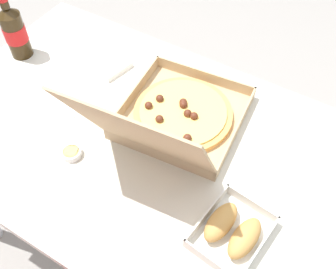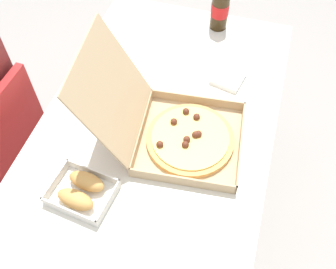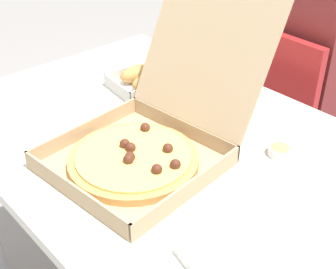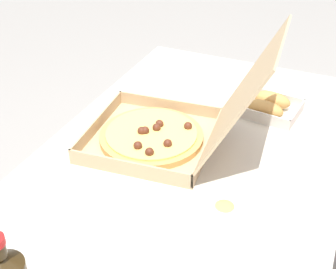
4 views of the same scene
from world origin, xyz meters
TOP-DOWN VIEW (x-y plane):
  - ground_plane at (0.00, 0.00)m, footprint 10.00×10.00m
  - dining_table at (0.00, 0.00)m, footprint 1.34×0.81m
  - pizza_box_open at (-0.04, -0.08)m, footprint 0.39×0.53m
  - bread_side_box at (-0.33, 0.14)m, footprint 0.17×0.21m
  - cola_bottle at (0.58, -0.09)m, footprint 0.07×0.07m
  - paper_menu at (0.34, 0.09)m, footprint 0.23×0.19m
  - napkin_pile at (0.28, -0.20)m, footprint 0.13×0.13m
  - dipping_sauce_cup at (0.16, 0.15)m, footprint 0.06×0.06m

SIDE VIEW (x-z plane):
  - ground_plane at x=0.00m, z-range 0.00..0.00m
  - dining_table at x=0.00m, z-range 0.28..0.98m
  - paper_menu at x=0.34m, z-range 0.71..0.71m
  - napkin_pile at x=0.28m, z-range 0.71..0.73m
  - dipping_sauce_cup at x=0.16m, z-range 0.71..0.73m
  - bread_side_box at x=-0.33m, z-range 0.70..0.76m
  - pizza_box_open at x=-0.04m, z-range 0.58..0.93m
  - cola_bottle at x=0.58m, z-range 0.69..0.91m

